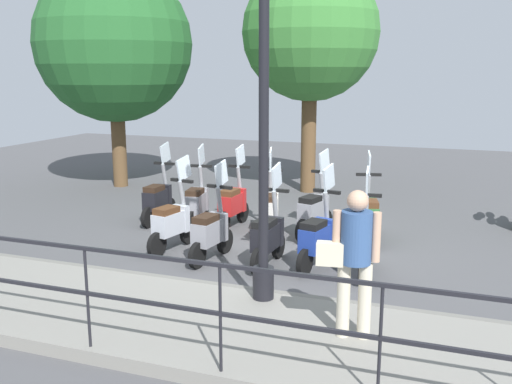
{
  "coord_description": "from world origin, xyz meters",
  "views": [
    {
      "loc": [
        -8.69,
        -2.69,
        2.92
      ],
      "look_at": [
        0.2,
        0.5,
        0.9
      ],
      "focal_mm": 40.0,
      "sensor_mm": 36.0,
      "label": 1
    }
  ],
  "objects_px": {
    "scooter_near_1": "(318,237)",
    "scooter_far_4": "(197,202)",
    "scooter_far_1": "(314,210)",
    "pedestrian_with_bag": "(354,253)",
    "scooter_far_5": "(158,198)",
    "scooter_far_3": "(233,203)",
    "scooter_near_3": "(211,231)",
    "scooter_near_0": "(364,243)",
    "scooter_far_2": "(270,208)",
    "scooter_near_2": "(268,235)",
    "scooter_near_4": "(172,222)",
    "tree_large": "(114,44)",
    "scooter_far_0": "(369,214)",
    "tree_distant": "(311,33)",
    "lamp_post_near": "(264,143)"
  },
  "relations": [
    {
      "from": "scooter_near_4",
      "to": "scooter_far_1",
      "type": "relative_size",
      "value": 1.0
    },
    {
      "from": "scooter_far_0",
      "to": "scooter_far_5",
      "type": "distance_m",
      "value": 4.05
    },
    {
      "from": "scooter_near_0",
      "to": "scooter_near_3",
      "type": "bearing_deg",
      "value": 87.67
    },
    {
      "from": "scooter_near_1",
      "to": "scooter_far_5",
      "type": "relative_size",
      "value": 1.0
    },
    {
      "from": "scooter_near_0",
      "to": "scooter_far_0",
      "type": "relative_size",
      "value": 1.0
    },
    {
      "from": "scooter_far_0",
      "to": "scooter_far_5",
      "type": "xyz_separation_m",
      "value": [
        -0.14,
        4.05,
        0.0
      ]
    },
    {
      "from": "scooter_far_5",
      "to": "scooter_far_3",
      "type": "bearing_deg",
      "value": -83.19
    },
    {
      "from": "tree_distant",
      "to": "scooter_far_0",
      "type": "distance_m",
      "value": 5.35
    },
    {
      "from": "scooter_near_3",
      "to": "scooter_near_4",
      "type": "xyz_separation_m",
      "value": [
        0.26,
        0.81,
        0.0
      ]
    },
    {
      "from": "lamp_post_near",
      "to": "scooter_far_5",
      "type": "distance_m",
      "value": 4.87
    },
    {
      "from": "scooter_near_3",
      "to": "scooter_far_0",
      "type": "distance_m",
      "value": 2.85
    },
    {
      "from": "pedestrian_with_bag",
      "to": "scooter_near_3",
      "type": "xyz_separation_m",
      "value": [
        2.16,
        2.59,
        -0.6
      ]
    },
    {
      "from": "tree_large",
      "to": "scooter_near_2",
      "type": "bearing_deg",
      "value": -129.46
    },
    {
      "from": "lamp_post_near",
      "to": "pedestrian_with_bag",
      "type": "height_order",
      "value": "lamp_post_near"
    },
    {
      "from": "scooter_near_3",
      "to": "scooter_near_1",
      "type": "bearing_deg",
      "value": -74.72
    },
    {
      "from": "tree_distant",
      "to": "scooter_near_1",
      "type": "bearing_deg",
      "value": -163.87
    },
    {
      "from": "pedestrian_with_bag",
      "to": "scooter_far_1",
      "type": "distance_m",
      "value": 4.28
    },
    {
      "from": "scooter_far_2",
      "to": "scooter_far_4",
      "type": "xyz_separation_m",
      "value": [
        -0.0,
        1.44,
        0.0
      ]
    },
    {
      "from": "scooter_near_2",
      "to": "scooter_far_3",
      "type": "relative_size",
      "value": 1.0
    },
    {
      "from": "scooter_near_4",
      "to": "scooter_far_3",
      "type": "height_order",
      "value": "same"
    },
    {
      "from": "scooter_near_0",
      "to": "scooter_far_3",
      "type": "relative_size",
      "value": 1.0
    },
    {
      "from": "scooter_near_1",
      "to": "scooter_far_4",
      "type": "distance_m",
      "value": 3.07
    },
    {
      "from": "scooter_far_0",
      "to": "scooter_far_4",
      "type": "relative_size",
      "value": 1.0
    },
    {
      "from": "tree_distant",
      "to": "scooter_near_4",
      "type": "height_order",
      "value": "tree_distant"
    },
    {
      "from": "scooter_near_0",
      "to": "scooter_near_1",
      "type": "distance_m",
      "value": 0.7
    },
    {
      "from": "scooter_far_3",
      "to": "scooter_far_1",
      "type": "bearing_deg",
      "value": -88.3
    },
    {
      "from": "scooter_near_1",
      "to": "scooter_near_3",
      "type": "xyz_separation_m",
      "value": [
        -0.23,
        1.64,
        0.0
      ]
    },
    {
      "from": "scooter_near_2",
      "to": "scooter_near_4",
      "type": "relative_size",
      "value": 1.0
    },
    {
      "from": "scooter_far_2",
      "to": "scooter_far_3",
      "type": "bearing_deg",
      "value": 61.68
    },
    {
      "from": "scooter_near_1",
      "to": "scooter_near_2",
      "type": "xyz_separation_m",
      "value": [
        -0.18,
        0.72,
        0.0
      ]
    },
    {
      "from": "scooter_near_0",
      "to": "scooter_far_1",
      "type": "height_order",
      "value": "same"
    },
    {
      "from": "tree_distant",
      "to": "scooter_far_4",
      "type": "distance_m",
      "value": 5.2
    },
    {
      "from": "tree_distant",
      "to": "scooter_far_1",
      "type": "bearing_deg",
      "value": -163.7
    },
    {
      "from": "tree_distant",
      "to": "scooter_far_0",
      "type": "height_order",
      "value": "tree_distant"
    },
    {
      "from": "scooter_near_0",
      "to": "scooter_near_1",
      "type": "bearing_deg",
      "value": 78.25
    },
    {
      "from": "lamp_post_near",
      "to": "scooter_far_2",
      "type": "height_order",
      "value": "lamp_post_near"
    },
    {
      "from": "scooter_near_0",
      "to": "scooter_near_1",
      "type": "height_order",
      "value": "same"
    },
    {
      "from": "pedestrian_with_bag",
      "to": "scooter_near_1",
      "type": "xyz_separation_m",
      "value": [
        2.39,
        0.95,
        -0.6
      ]
    },
    {
      "from": "tree_distant",
      "to": "scooter_near_4",
      "type": "bearing_deg",
      "value": 170.28
    },
    {
      "from": "scooter_far_3",
      "to": "scooter_near_0",
      "type": "bearing_deg",
      "value": -118.45
    },
    {
      "from": "scooter_far_2",
      "to": "scooter_far_3",
      "type": "height_order",
      "value": "same"
    },
    {
      "from": "scooter_near_1",
      "to": "scooter_near_3",
      "type": "bearing_deg",
      "value": 110.79
    },
    {
      "from": "scooter_near_2",
      "to": "pedestrian_with_bag",
      "type": "bearing_deg",
      "value": -139.35
    },
    {
      "from": "scooter_far_1",
      "to": "scooter_near_1",
      "type": "bearing_deg",
      "value": -149.29
    },
    {
      "from": "scooter_near_1",
      "to": "scooter_far_2",
      "type": "xyz_separation_m",
      "value": [
        1.49,
        1.25,
        0.0
      ]
    },
    {
      "from": "scooter_near_4",
      "to": "scooter_far_4",
      "type": "bearing_deg",
      "value": 20.68
    },
    {
      "from": "pedestrian_with_bag",
      "to": "scooter_far_4",
      "type": "xyz_separation_m",
      "value": [
        3.88,
        3.64,
        -0.6
      ]
    },
    {
      "from": "lamp_post_near",
      "to": "scooter_near_0",
      "type": "distance_m",
      "value": 2.5
    },
    {
      "from": "pedestrian_with_bag",
      "to": "lamp_post_near",
      "type": "bearing_deg",
      "value": 52.93
    },
    {
      "from": "scooter_near_0",
      "to": "scooter_near_2",
      "type": "distance_m",
      "value": 1.43
    }
  ]
}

